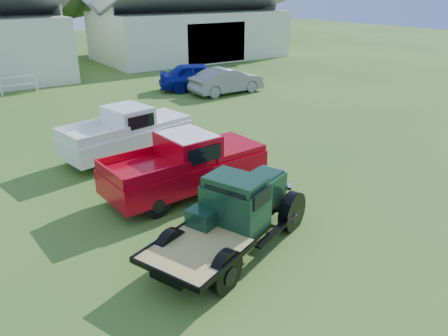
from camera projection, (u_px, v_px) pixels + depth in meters
ground at (242, 218)px, 12.25m from camera, size 120.00×120.00×0.00m
shed_right at (190, 28)px, 39.14m from camera, size 16.80×9.20×5.20m
tree_c at (66, 5)px, 38.33m from camera, size 5.40×5.40×9.00m
vintage_flatbed at (233, 215)px, 10.45m from camera, size 5.14×3.51×1.89m
red_pickup at (186, 164)px, 13.42m from camera, size 5.41×2.40×1.93m
white_pickup at (127, 132)px, 16.42m from camera, size 5.36×2.87×1.87m
misc_car_blue at (199, 76)px, 27.10m from camera, size 5.36×3.78×1.70m
misc_car_grey at (227, 81)px, 26.28m from camera, size 4.66×1.73×1.52m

